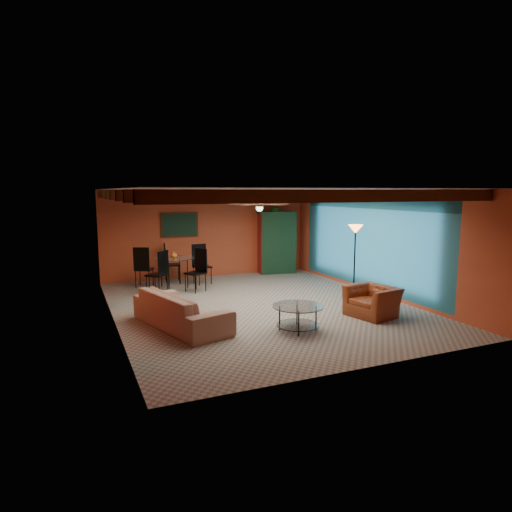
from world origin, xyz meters
name	(u,v)px	position (x,y,z in m)	size (l,w,h in m)	color
room	(258,204)	(0.00, 0.11, 2.36)	(6.52, 8.01, 2.71)	gray
sofa	(181,309)	(-2.06, -0.87, 0.35)	(2.40, 0.94, 0.70)	#997463
armchair	(372,301)	(1.88, -1.74, 0.32)	(0.99, 0.86, 0.64)	maroon
coffee_table	(298,318)	(-0.07, -1.99, 0.25)	(0.98, 0.98, 0.50)	silver
dining_table	(174,267)	(-1.36, 2.78, 0.58)	(2.22, 2.22, 1.15)	silver
armoire	(276,243)	(2.20, 3.70, 0.97)	(1.11, 0.55, 1.95)	maroon
floor_lamp	(355,261)	(2.61, -0.05, 0.92)	(0.37, 0.37, 1.83)	black
ceiling_fan	(259,204)	(0.00, 0.00, 2.36)	(1.50, 1.50, 0.44)	#472614
painting	(180,225)	(-0.90, 3.96, 1.65)	(1.05, 0.03, 0.65)	black
potted_plant	(276,207)	(2.20, 3.70, 2.17)	(0.39, 0.34, 0.43)	#26661E
vase	(174,243)	(-1.36, 2.78, 1.24)	(0.17, 0.17, 0.17)	orange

